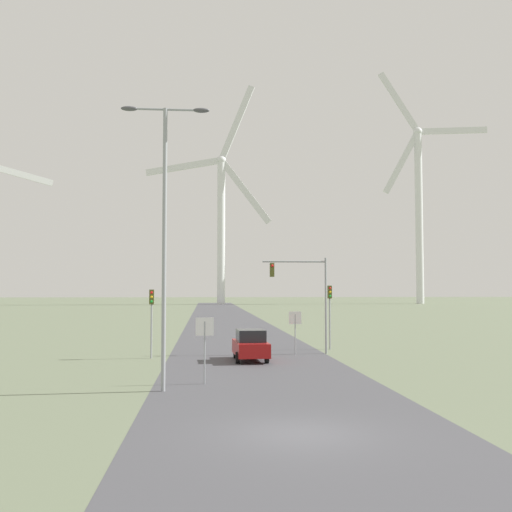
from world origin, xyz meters
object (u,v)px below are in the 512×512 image
(streetlamp, at_px, (165,215))
(traffic_light_post_near_right, at_px, (330,303))
(traffic_light_mast_overhead, at_px, (304,286))
(car_approaching, at_px, (251,345))
(wind_turbine_left, at_px, (221,212))
(stop_sign_near, at_px, (205,337))
(stop_sign_far, at_px, (295,324))
(wind_turbine_center, at_px, (419,198))
(traffic_light_post_near_left, at_px, (152,308))

(streetlamp, distance_m, traffic_light_post_near_right, 19.76)
(traffic_light_mast_overhead, relative_size, car_approaching, 1.49)
(traffic_light_mast_overhead, height_order, wind_turbine_left, wind_turbine_left)
(wind_turbine_left, bearing_deg, traffic_light_mast_overhead, -89.02)
(stop_sign_near, distance_m, stop_sign_far, 12.66)
(stop_sign_near, height_order, traffic_light_mast_overhead, traffic_light_mast_overhead)
(stop_sign_far, bearing_deg, car_approaching, -136.80)
(stop_sign_near, xyz_separation_m, traffic_light_post_near_right, (8.69, 14.58, 1.19))
(stop_sign_far, distance_m, wind_turbine_center, 146.70)
(stop_sign_near, xyz_separation_m, traffic_light_post_near_left, (-3.24, 10.12, 1.00))
(traffic_light_post_near_left, bearing_deg, wind_turbine_center, 63.76)
(wind_turbine_center, bearing_deg, traffic_light_post_near_left, -116.24)
(stop_sign_near, xyz_separation_m, wind_turbine_center, (62.46, 143.38, 29.10))
(traffic_light_mast_overhead, bearing_deg, car_approaching, -137.42)
(streetlamp, distance_m, stop_sign_far, 15.92)
(stop_sign_far, relative_size, wind_turbine_left, 0.04)
(stop_sign_far, xyz_separation_m, traffic_light_post_near_left, (-8.99, -1.16, 1.11))
(traffic_light_post_near_right, height_order, wind_turbine_center, wind_turbine_center)
(stop_sign_near, bearing_deg, wind_turbine_center, 66.46)
(car_approaching, relative_size, wind_turbine_center, 0.06)
(traffic_light_post_near_left, bearing_deg, traffic_light_post_near_right, 20.51)
(stop_sign_far, relative_size, traffic_light_post_near_left, 0.66)
(streetlamp, height_order, wind_turbine_center, wind_turbine_center)
(traffic_light_post_near_left, relative_size, car_approaching, 1.00)
(stop_sign_near, xyz_separation_m, traffic_light_mast_overhead, (6.45, 11.86, 2.36))
(wind_turbine_left, bearing_deg, stop_sign_far, -89.34)
(stop_sign_near, height_order, traffic_light_post_near_right, traffic_light_post_near_right)
(car_approaching, height_order, wind_turbine_center, wind_turbine_center)
(traffic_light_post_near_right, distance_m, wind_turbine_center, 142.33)
(traffic_light_post_near_left, bearing_deg, traffic_light_mast_overhead, 10.20)
(traffic_light_post_near_right, bearing_deg, streetlamp, -122.46)
(traffic_light_mast_overhead, bearing_deg, stop_sign_near, -118.54)
(car_approaching, xyz_separation_m, wind_turbine_center, (59.78, 134.99, 30.23))
(wind_turbine_center, bearing_deg, stop_sign_far, -113.23)
(traffic_light_post_near_left, xyz_separation_m, wind_turbine_center, (65.70, 133.26, 28.10))
(car_approaching, distance_m, wind_turbine_left, 133.73)
(traffic_light_mast_overhead, distance_m, car_approaching, 6.21)
(stop_sign_far, height_order, traffic_light_post_near_left, traffic_light_post_near_left)
(streetlamp, height_order, traffic_light_post_near_left, streetlamp)
(traffic_light_mast_overhead, bearing_deg, streetlamp, -120.91)
(traffic_light_post_near_right, height_order, car_approaching, traffic_light_post_near_right)
(traffic_light_post_near_right, distance_m, car_approaching, 8.94)
(stop_sign_near, distance_m, wind_turbine_left, 141.84)
(traffic_light_post_near_left, height_order, wind_turbine_center, wind_turbine_center)
(traffic_light_post_near_left, xyz_separation_m, traffic_light_post_near_right, (11.93, 4.46, 0.19))
(traffic_light_post_near_left, xyz_separation_m, car_approaching, (5.91, -1.73, -2.13))
(traffic_light_post_near_right, xyz_separation_m, wind_turbine_left, (-4.43, 125.17, 22.65))
(stop_sign_near, distance_m, traffic_light_post_near_left, 10.67)
(streetlamp, height_order, wind_turbine_left, wind_turbine_left)
(streetlamp, xyz_separation_m, traffic_light_post_near_right, (10.38, 16.32, -4.05))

